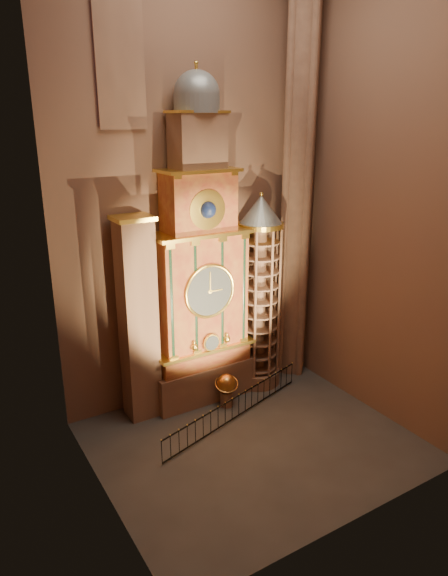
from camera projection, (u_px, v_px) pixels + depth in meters
floor at (253, 442)px, 23.94m from camera, size 14.00×14.00×0.00m
wall_back at (188, 190)px, 25.32m from camera, size 22.00×0.00×22.00m
wall_left at (85, 226)px, 17.01m from camera, size 0.00×22.00×22.00m
wall_right at (381, 194)px, 23.91m from camera, size 0.00×22.00×22.00m
astronomical_clock at (200, 279)px, 25.85m from camera, size 5.60×2.41×16.70m
portrait_tower at (138, 320)px, 24.67m from camera, size 1.80×1.60×10.20m
stair_turret at (259, 295)px, 27.81m from camera, size 2.50×2.50×10.80m
gothic_pier at (298, 184)px, 27.52m from camera, size 2.04×2.04×22.00m
stained_glass_window at (120, 66)px, 21.94m from camera, size 2.20×0.14×5.20m
celestial_globe at (227, 387)px, 26.69m from camera, size 1.55×1.50×1.80m
iron_railing at (235, 408)px, 25.59m from camera, size 9.36×2.85×1.20m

